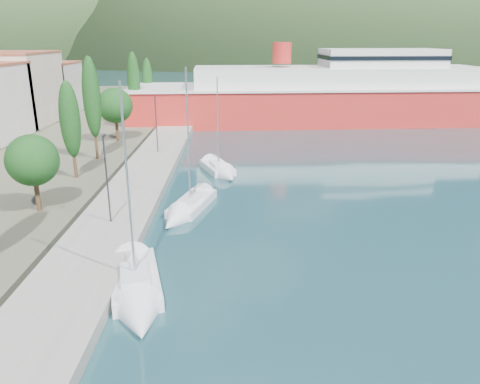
{
  "coord_description": "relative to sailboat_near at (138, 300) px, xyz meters",
  "views": [
    {
      "loc": [
        -0.24,
        -14.65,
        13.08
      ],
      "look_at": [
        0.0,
        14.0,
        3.5
      ],
      "focal_mm": 35.0,
      "sensor_mm": 36.0,
      "label": 1
    }
  ],
  "objects": [
    {
      "name": "quay",
      "position": [
        -3.71,
        19.79,
        0.08
      ],
      "size": [
        5.0,
        88.0,
        0.8
      ],
      "primitive_type": "cube",
      "color": "gray",
      "rests_on": "ground"
    },
    {
      "name": "sailboat_far",
      "position": [
        3.73,
        23.53,
        -0.03
      ],
      "size": [
        4.59,
        7.3,
        10.25
      ],
      "color": "silver",
      "rests_on": "ground"
    },
    {
      "name": "sailboat_near",
      "position": [
        0.0,
        0.0,
        0.0
      ],
      "size": [
        4.54,
        8.77,
        12.08
      ],
      "color": "silver",
      "rests_on": "ground"
    },
    {
      "name": "ferry",
      "position": [
        21.25,
        53.8,
        3.59
      ],
      "size": [
        65.47,
        17.29,
        12.87
      ],
      "color": "red",
      "rests_on": "ground"
    },
    {
      "name": "lamp_posts",
      "position": [
        -3.71,
        7.84,
        3.76
      ],
      "size": [
        0.15,
        46.88,
        6.06
      ],
      "color": "#2D2D33",
      "rests_on": "quay"
    },
    {
      "name": "tree_row",
      "position": [
        -9.68,
        25.6,
        5.53
      ],
      "size": [
        4.26,
        65.24,
        10.78
      ],
      "color": "#47301E",
      "rests_on": "land_strip"
    },
    {
      "name": "sailboat_mid",
      "position": [
        0.97,
        12.51,
        -0.03
      ],
      "size": [
        4.34,
        8.48,
        11.81
      ],
      "color": "silver",
      "rests_on": "ground"
    },
    {
      "name": "ground",
      "position": [
        5.29,
        113.79,
        -0.32
      ],
      "size": [
        1400.0,
        1400.0,
        0.0
      ],
      "primitive_type": "plane",
      "color": "#1D4349"
    }
  ]
}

